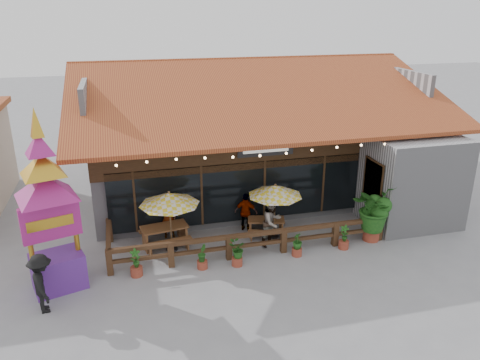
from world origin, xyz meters
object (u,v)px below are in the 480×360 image
object	(u,v)px
picnic_table_left	(165,233)
pedestrian	(42,283)
umbrella_right	(275,191)
picnic_table_right	(266,224)
thai_sign_tower	(46,191)
tropical_plant	(374,209)
umbrella_left	(169,199)

from	to	relation	value
picnic_table_left	pedestrian	distance (m)	4.85
umbrella_right	pedestrian	world-z (taller)	umbrella_right
picnic_table_left	picnic_table_right	world-z (taller)	picnic_table_left
picnic_table_right	thai_sign_tower	xyz separation A→B (m)	(-7.32, -1.79, 2.79)
thai_sign_tower	tropical_plant	distance (m)	11.21
umbrella_left	thai_sign_tower	size ratio (longest dim) A/B	0.37
picnic_table_right	thai_sign_tower	world-z (taller)	thai_sign_tower
picnic_table_right	thai_sign_tower	size ratio (longest dim) A/B	0.27
picnic_table_left	picnic_table_right	xyz separation A→B (m)	(3.85, -0.08, -0.09)
thai_sign_tower	pedestrian	xyz separation A→B (m)	(-0.29, -1.19, -2.34)
picnic_table_left	pedestrian	xyz separation A→B (m)	(-3.75, -3.05, 0.36)
umbrella_left	pedestrian	bearing A→B (deg)	-145.70
umbrella_left	tropical_plant	xyz separation A→B (m)	(7.36, -1.11, -0.71)
umbrella_right	pedestrian	bearing A→B (deg)	-160.83
picnic_table_left	thai_sign_tower	size ratio (longest dim) A/B	0.30
umbrella_right	picnic_table_right	world-z (taller)	umbrella_right
umbrella_left	thai_sign_tower	xyz separation A→B (m)	(-3.67, -1.51, 1.25)
picnic_table_right	pedestrian	bearing A→B (deg)	-158.65
picnic_table_left	tropical_plant	world-z (taller)	tropical_plant
picnic_table_left	tropical_plant	bearing A→B (deg)	-10.96
umbrella_right	thai_sign_tower	distance (m)	7.84
picnic_table_right	tropical_plant	xyz separation A→B (m)	(3.71, -1.38, 0.83)
umbrella_right	thai_sign_tower	world-z (taller)	thai_sign_tower
picnic_table_left	umbrella_right	bearing A→B (deg)	-4.49
umbrella_right	thai_sign_tower	bearing A→B (deg)	-168.46
umbrella_left	picnic_table_left	xyz separation A→B (m)	(-0.20, 0.35, -1.45)
tropical_plant	thai_sign_tower	bearing A→B (deg)	-177.91
umbrella_left	picnic_table_left	distance (m)	1.51
picnic_table_left	tropical_plant	size ratio (longest dim) A/B	0.83
umbrella_left	tropical_plant	distance (m)	7.48
thai_sign_tower	pedestrian	distance (m)	2.64
umbrella_right	picnic_table_left	distance (m)	4.33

